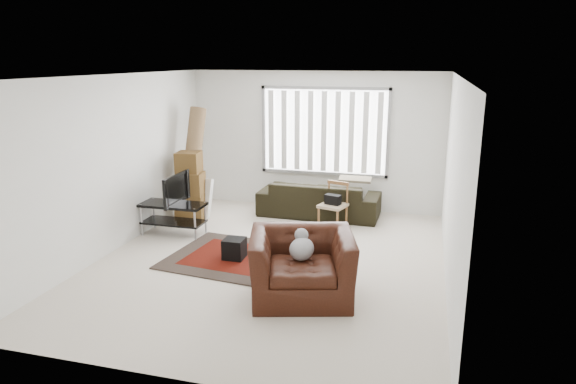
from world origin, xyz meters
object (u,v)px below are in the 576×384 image
moving_boxes (191,188)px  side_chair (333,203)px  tv_stand (173,212)px  armchair (302,261)px  sofa (319,193)px

moving_boxes → side_chair: (2.66, 0.19, -0.14)m
tv_stand → moving_boxes: bearing=96.5°
moving_boxes → side_chair: bearing=4.1°
moving_boxes → armchair: size_ratio=0.83×
sofa → armchair: bearing=99.4°
tv_stand → armchair: 3.19m
moving_boxes → side_chair: size_ratio=1.57×
moving_boxes → armchair: 3.82m
sofa → side_chair: sofa is taller
moving_boxes → side_chair: 2.67m
side_chair → tv_stand: bearing=-140.6°
armchair → side_chair: bearing=76.6°
moving_boxes → sofa: (2.28, 0.81, -0.15)m
tv_stand → sofa: sofa is taller
sofa → tv_stand: bearing=39.3°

